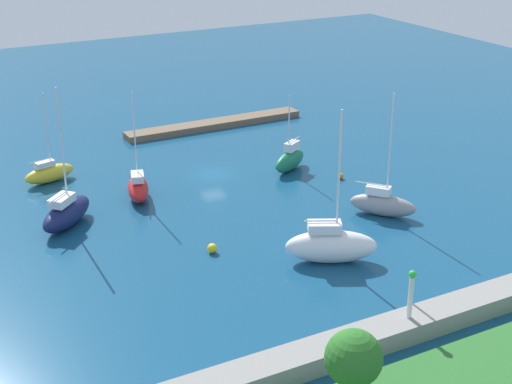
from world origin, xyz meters
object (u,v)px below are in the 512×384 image
mooring_buoy_yellow (212,248)px  mooring_buoy_orange (341,176)px  sailboat_navy_center_basin (66,212)px  pier_dock (215,124)px  sailboat_green_inner_mooring (290,159)px  sailboat_yellow_far_south (49,173)px  sailboat_red_lone_south (138,187)px  park_tree_mideast (354,358)px  sailboat_gray_outer_mooring (382,203)px  harbor_beacon (411,291)px  sailboat_white_mid_basin (331,245)px

mooring_buoy_yellow → mooring_buoy_orange: 21.96m
sailboat_navy_center_basin → mooring_buoy_yellow: 15.05m
pier_dock → mooring_buoy_yellow: 36.50m
sailboat_navy_center_basin → sailboat_green_inner_mooring: 26.10m
sailboat_navy_center_basin → mooring_buoy_yellow: (-9.58, 11.57, -0.93)m
pier_dock → sailboat_yellow_far_south: bearing=21.2°
sailboat_green_inner_mooring → mooring_buoy_yellow: size_ratio=10.07×
sailboat_red_lone_south → mooring_buoy_yellow: bearing=-156.7°
sailboat_navy_center_basin → park_tree_mideast: bearing=-123.3°
mooring_buoy_orange → sailboat_gray_outer_mooring: bearing=79.0°
pier_dock → park_tree_mideast: bearing=72.2°
pier_dock → harbor_beacon: size_ratio=6.54×
sailboat_red_lone_south → mooring_buoy_orange: (-21.25, 5.25, -0.88)m
sailboat_navy_center_basin → mooring_buoy_orange: size_ratio=20.08×
mooring_buoy_orange → mooring_buoy_yellow: bearing=25.2°
sailboat_yellow_far_south → park_tree_mideast: bearing=-97.9°
sailboat_gray_outer_mooring → sailboat_white_mid_basin: (9.77, 5.72, 0.34)m
sailboat_navy_center_basin → sailboat_green_inner_mooring: size_ratio=1.52×
pier_dock → sailboat_red_lone_south: 25.15m
sailboat_gray_outer_mooring → sailboat_yellow_far_south: bearing=-172.8°
sailboat_green_inner_mooring → pier_dock: bearing=-118.5°
park_tree_mideast → sailboat_red_lone_south: sailboat_red_lone_south is taller
sailboat_gray_outer_mooring → mooring_buoy_orange: sailboat_gray_outer_mooring is taller
sailboat_gray_outer_mooring → sailboat_white_mid_basin: size_ratio=0.91×
sailboat_white_mid_basin → harbor_beacon: bearing=-69.4°
sailboat_gray_outer_mooring → sailboat_yellow_far_south: size_ratio=1.25×
sailboat_gray_outer_mooring → park_tree_mideast: bearing=-80.7°
harbor_beacon → sailboat_green_inner_mooring: (-9.63, -32.67, -2.33)m
sailboat_green_inner_mooring → mooring_buoy_yellow: 21.78m
park_tree_mideast → mooring_buoy_orange: (-22.40, -33.86, -4.48)m
sailboat_navy_center_basin → sailboat_green_inner_mooring: (-25.96, -2.76, -0.09)m
park_tree_mideast → sailboat_white_mid_basin: bearing=-120.4°
park_tree_mideast → mooring_buoy_yellow: 25.02m
sailboat_gray_outer_mooring → mooring_buoy_orange: size_ratio=18.48×
sailboat_yellow_far_south → harbor_beacon: bearing=-85.0°
mooring_buoy_orange → harbor_beacon: bearing=64.7°
park_tree_mideast → sailboat_gray_outer_mooring: size_ratio=0.46×
harbor_beacon → sailboat_yellow_far_south: bearing=-70.4°
pier_dock → sailboat_white_mid_basin: size_ratio=1.81×
sailboat_red_lone_south → mooring_buoy_orange: size_ratio=16.70×
pier_dock → mooring_buoy_orange: (-3.95, 23.49, -0.07)m
sailboat_yellow_far_south → mooring_buoy_yellow: sailboat_yellow_far_south is taller
pier_dock → mooring_buoy_orange: 23.82m
sailboat_gray_outer_mooring → sailboat_green_inner_mooring: bearing=145.8°
pier_dock → sailboat_yellow_far_south: sailboat_yellow_far_south is taller
park_tree_mideast → sailboat_navy_center_basin: (7.04, -36.07, -3.45)m
sailboat_navy_center_basin → pier_dock: bearing=-4.5°
sailboat_navy_center_basin → sailboat_green_inner_mooring: bearing=-38.2°
harbor_beacon → sailboat_white_mid_basin: sailboat_white_mid_basin is taller
sailboat_gray_outer_mooring → sailboat_yellow_far_south: 35.53m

